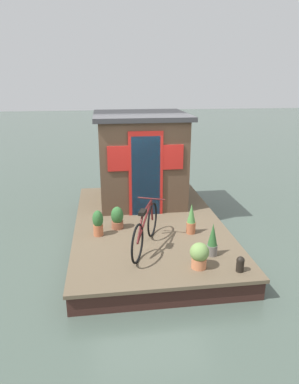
{
  "coord_description": "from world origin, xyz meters",
  "views": [
    {
      "loc": [
        -6.5,
        0.85,
        3.2
      ],
      "look_at": [
        -0.2,
        0.0,
        1.08
      ],
      "focal_mm": 32.18,
      "sensor_mm": 36.0,
      "label": 1
    }
  ],
  "objects_px": {
    "bicycle": "(145,229)",
    "potted_plant_sage": "(199,255)",
    "potted_plant_rosemary": "(117,218)",
    "potted_plant_succulent": "(212,240)",
    "mooring_bollard": "(240,263)",
    "potted_plant_fern": "(98,223)",
    "houseboat_cabin": "(141,158)",
    "potted_plant_basil": "(191,219)"
  },
  "relations": [
    {
      "from": "potted_plant_basil",
      "to": "mooring_bollard",
      "type": "xyz_separation_m",
      "value": [
        -1.43,
        -0.41,
        -0.15
      ]
    },
    {
      "from": "mooring_bollard",
      "to": "bicycle",
      "type": "bearing_deg",
      "value": 54.44
    },
    {
      "from": "potted_plant_sage",
      "to": "potted_plant_basil",
      "type": "distance_m",
      "value": 1.26
    },
    {
      "from": "potted_plant_sage",
      "to": "mooring_bollard",
      "type": "bearing_deg",
      "value": -107.62
    },
    {
      "from": "bicycle",
      "to": "potted_plant_fern",
      "type": "relative_size",
      "value": 3.09
    },
    {
      "from": "potted_plant_fern",
      "to": "mooring_bollard",
      "type": "height_order",
      "value": "potted_plant_fern"
    },
    {
      "from": "potted_plant_rosemary",
      "to": "potted_plant_succulent",
      "type": "relative_size",
      "value": 0.79
    },
    {
      "from": "potted_plant_fern",
      "to": "bicycle",
      "type": "bearing_deg",
      "value": -127.08
    },
    {
      "from": "potted_plant_rosemary",
      "to": "mooring_bollard",
      "type": "relative_size",
      "value": 1.79
    },
    {
      "from": "potted_plant_rosemary",
      "to": "mooring_bollard",
      "type": "bearing_deg",
      "value": -136.01
    },
    {
      "from": "potted_plant_basil",
      "to": "mooring_bollard",
      "type": "relative_size",
      "value": 2.39
    },
    {
      "from": "potted_plant_rosemary",
      "to": "mooring_bollard",
      "type": "height_order",
      "value": "potted_plant_rosemary"
    },
    {
      "from": "mooring_bollard",
      "to": "potted_plant_fern",
      "type": "bearing_deg",
      "value": 53.86
    },
    {
      "from": "bicycle",
      "to": "mooring_bollard",
      "type": "height_order",
      "value": "bicycle"
    },
    {
      "from": "potted_plant_fern",
      "to": "potted_plant_rosemary",
      "type": "bearing_deg",
      "value": -53.39
    },
    {
      "from": "potted_plant_rosemary",
      "to": "mooring_bollard",
      "type": "distance_m",
      "value": 2.57
    },
    {
      "from": "houseboat_cabin",
      "to": "potted_plant_basil",
      "type": "xyz_separation_m",
      "value": [
        -1.97,
        -0.73,
        -0.76
      ]
    },
    {
      "from": "bicycle",
      "to": "potted_plant_succulent",
      "type": "distance_m",
      "value": 1.14
    },
    {
      "from": "houseboat_cabin",
      "to": "potted_plant_rosemary",
      "type": "bearing_deg",
      "value": 157.51
    },
    {
      "from": "bicycle",
      "to": "mooring_bollard",
      "type": "distance_m",
      "value": 1.66
    },
    {
      "from": "bicycle",
      "to": "potted_plant_sage",
      "type": "relative_size",
      "value": 3.69
    },
    {
      "from": "potted_plant_fern",
      "to": "mooring_bollard",
      "type": "distance_m",
      "value": 2.67
    },
    {
      "from": "houseboat_cabin",
      "to": "potted_plant_basil",
      "type": "relative_size",
      "value": 3.52
    },
    {
      "from": "potted_plant_basil",
      "to": "mooring_bollard",
      "type": "bearing_deg",
      "value": -164.15
    },
    {
      "from": "potted_plant_fern",
      "to": "potted_plant_rosemary",
      "type": "height_order",
      "value": "potted_plant_fern"
    },
    {
      "from": "potted_plant_fern",
      "to": "potted_plant_succulent",
      "type": "bearing_deg",
      "value": -118.43
    },
    {
      "from": "potted_plant_basil",
      "to": "mooring_bollard",
      "type": "distance_m",
      "value": 1.5
    },
    {
      "from": "houseboat_cabin",
      "to": "potted_plant_fern",
      "type": "bearing_deg",
      "value": 151.03
    },
    {
      "from": "potted_plant_rosemary",
      "to": "potted_plant_succulent",
      "type": "height_order",
      "value": "potted_plant_succulent"
    },
    {
      "from": "houseboat_cabin",
      "to": "potted_plant_fern",
      "type": "distance_m",
      "value": 2.24
    },
    {
      "from": "potted_plant_basil",
      "to": "potted_plant_sage",
      "type": "bearing_deg",
      "value": 171.48
    },
    {
      "from": "potted_plant_fern",
      "to": "potted_plant_basil",
      "type": "bearing_deg",
      "value": -94.52
    },
    {
      "from": "potted_plant_rosemary",
      "to": "potted_plant_basil",
      "type": "height_order",
      "value": "potted_plant_basil"
    },
    {
      "from": "bicycle",
      "to": "potted_plant_rosemary",
      "type": "height_order",
      "value": "bicycle"
    },
    {
      "from": "houseboat_cabin",
      "to": "potted_plant_succulent",
      "type": "relative_size",
      "value": 3.69
    },
    {
      "from": "houseboat_cabin",
      "to": "bicycle",
      "type": "relative_size",
      "value": 1.36
    },
    {
      "from": "houseboat_cabin",
      "to": "potted_plant_rosemary",
      "type": "xyz_separation_m",
      "value": [
        -1.56,
        0.65,
        -0.83
      ]
    },
    {
      "from": "potted_plant_fern",
      "to": "potted_plant_succulent",
      "type": "xyz_separation_m",
      "value": [
        -1.02,
        -1.88,
        0.02
      ]
    },
    {
      "from": "houseboat_cabin",
      "to": "bicycle",
      "type": "height_order",
      "value": "houseboat_cabin"
    },
    {
      "from": "potted_plant_sage",
      "to": "potted_plant_rosemary",
      "type": "height_order",
      "value": "potted_plant_rosemary"
    },
    {
      "from": "potted_plant_fern",
      "to": "potted_plant_sage",
      "type": "bearing_deg",
      "value": -131.59
    },
    {
      "from": "potted_plant_sage",
      "to": "potted_plant_succulent",
      "type": "bearing_deg",
      "value": -41.53
    }
  ]
}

